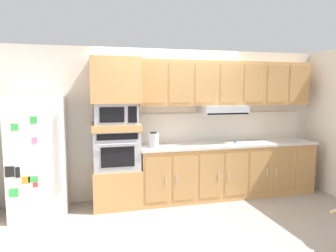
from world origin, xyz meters
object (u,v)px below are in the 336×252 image
(refrigerator, at_px, (38,155))
(microwave, at_px, (115,113))
(electric_kettle, at_px, (153,140))
(built_in_oven, at_px, (116,149))
(screwdriver, at_px, (236,142))

(refrigerator, bearing_deg, microwave, 3.46)
(refrigerator, relative_size, electric_kettle, 7.33)
(built_in_oven, relative_size, electric_kettle, 2.92)
(built_in_oven, relative_size, microwave, 1.09)
(screwdriver, bearing_deg, microwave, 179.72)
(refrigerator, distance_m, screwdriver, 3.14)
(built_in_oven, height_order, electric_kettle, built_in_oven)
(built_in_oven, bearing_deg, microwave, -0.77)
(refrigerator, xyz_separation_m, screwdriver, (3.14, 0.06, 0.05))
(refrigerator, bearing_deg, electric_kettle, 0.69)
(refrigerator, bearing_deg, built_in_oven, 3.46)
(microwave, xyz_separation_m, screwdriver, (2.02, -0.01, -0.53))
(built_in_oven, bearing_deg, refrigerator, -176.54)
(built_in_oven, bearing_deg, electric_kettle, -4.63)
(built_in_oven, relative_size, screwdriver, 4.42)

